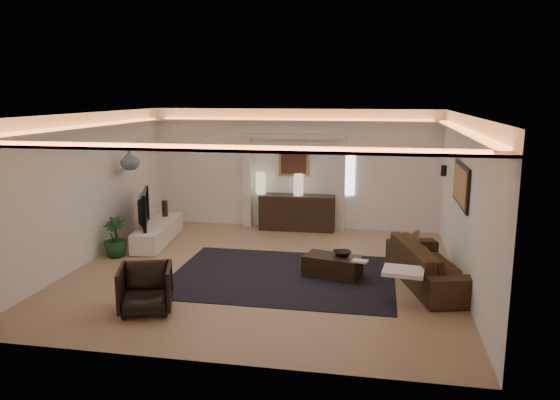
% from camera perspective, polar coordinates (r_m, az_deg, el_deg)
% --- Properties ---
extents(floor, '(7.00, 7.00, 0.00)m').
position_cam_1_polar(floor, '(10.12, -1.76, -7.58)').
color(floor, '#9A7F65').
rests_on(floor, ground).
extents(ceiling, '(7.00, 7.00, 0.00)m').
position_cam_1_polar(ceiling, '(9.58, -1.86, 9.07)').
color(ceiling, white).
rests_on(ceiling, ground).
extents(wall_back, '(7.00, 0.00, 7.00)m').
position_cam_1_polar(wall_back, '(13.14, 1.48, 3.31)').
color(wall_back, white).
rests_on(wall_back, ground).
extents(wall_front, '(7.00, 0.00, 7.00)m').
position_cam_1_polar(wall_front, '(6.46, -8.51, -5.16)').
color(wall_front, white).
rests_on(wall_front, ground).
extents(wall_left, '(0.00, 7.00, 7.00)m').
position_cam_1_polar(wall_left, '(11.03, -19.86, 1.11)').
color(wall_left, white).
rests_on(wall_left, ground).
extents(wall_right, '(0.00, 7.00, 7.00)m').
position_cam_1_polar(wall_right, '(9.63, 18.98, -0.22)').
color(wall_right, white).
rests_on(wall_right, ground).
extents(cove_soffit, '(7.00, 7.00, 0.04)m').
position_cam_1_polar(cove_soffit, '(9.60, -1.85, 7.40)').
color(cove_soffit, silver).
rests_on(cove_soffit, ceiling).
extents(daylight_slit, '(0.25, 0.03, 1.00)m').
position_cam_1_polar(daylight_slit, '(12.99, 7.36, 2.68)').
color(daylight_slit, white).
rests_on(daylight_slit, wall_back).
extents(area_rug, '(4.00, 3.00, 0.01)m').
position_cam_1_polar(area_rug, '(9.85, 0.29, -8.05)').
color(area_rug, black).
rests_on(area_rug, ground).
extents(pilaster_left, '(0.22, 0.20, 2.20)m').
position_cam_1_polar(pilaster_left, '(13.33, -3.49, 1.88)').
color(pilaster_left, silver).
rests_on(pilaster_left, ground).
extents(pilaster_right, '(0.22, 0.20, 2.20)m').
position_cam_1_polar(pilaster_right, '(12.96, 6.42, 1.57)').
color(pilaster_right, silver).
rests_on(pilaster_right, ground).
extents(alcove_header, '(2.52, 0.20, 0.12)m').
position_cam_1_polar(alcove_header, '(12.96, 1.42, 6.75)').
color(alcove_header, silver).
rests_on(alcove_header, wall_back).
extents(painting_frame, '(0.74, 0.04, 0.74)m').
position_cam_1_polar(painting_frame, '(13.08, 1.46, 4.16)').
color(painting_frame, tan).
rests_on(painting_frame, wall_back).
extents(painting_canvas, '(0.62, 0.02, 0.62)m').
position_cam_1_polar(painting_canvas, '(13.06, 1.44, 4.14)').
color(painting_canvas, '#4C2D1E').
rests_on(painting_canvas, wall_back).
extents(art_panel_frame, '(0.04, 1.64, 0.74)m').
position_cam_1_polar(art_panel_frame, '(9.88, 18.66, 1.55)').
color(art_panel_frame, black).
rests_on(art_panel_frame, wall_right).
extents(art_panel_gold, '(0.02, 1.50, 0.62)m').
position_cam_1_polar(art_panel_gold, '(9.87, 18.52, 1.55)').
color(art_panel_gold, tan).
rests_on(art_panel_gold, wall_right).
extents(wall_sconce, '(0.12, 0.12, 0.22)m').
position_cam_1_polar(wall_sconce, '(11.73, 16.98, 3.00)').
color(wall_sconce, black).
rests_on(wall_sconce, wall_right).
extents(wall_niche, '(0.10, 0.55, 0.04)m').
position_cam_1_polar(wall_niche, '(12.19, -16.37, 3.18)').
color(wall_niche, silver).
rests_on(wall_niche, wall_left).
extents(console, '(1.82, 0.59, 0.90)m').
position_cam_1_polar(console, '(13.07, 1.83, -1.42)').
color(console, black).
rests_on(console, ground).
extents(lamp_left, '(0.25, 0.25, 0.52)m').
position_cam_1_polar(lamp_left, '(13.10, -2.06, 1.68)').
color(lamp_left, beige).
rests_on(lamp_left, console).
extents(lamp_right, '(0.26, 0.26, 0.51)m').
position_cam_1_polar(lamp_right, '(12.93, 1.97, 1.56)').
color(lamp_right, beige).
rests_on(lamp_right, console).
extents(media_ledge, '(0.82, 2.29, 0.42)m').
position_cam_1_polar(media_ledge, '(12.28, -12.79, -3.37)').
color(media_ledge, white).
rests_on(media_ledge, ground).
extents(tv, '(1.33, 0.66, 0.78)m').
position_cam_1_polar(tv, '(11.98, -14.71, -0.79)').
color(tv, black).
rests_on(tv, media_ledge).
extents(figurine, '(0.16, 0.16, 0.37)m').
position_cam_1_polar(figurine, '(12.84, -12.11, -0.80)').
color(figurine, '#342217').
rests_on(figurine, media_ledge).
extents(ginger_jar, '(0.52, 0.52, 0.42)m').
position_cam_1_polar(ginger_jar, '(11.84, -15.64, 4.13)').
color(ginger_jar, '#3C4B5F').
rests_on(ginger_jar, wall_niche).
extents(plant, '(0.48, 0.48, 0.82)m').
position_cam_1_polar(plant, '(11.38, -17.08, -3.77)').
color(plant, '#173F19').
rests_on(plant, ground).
extents(sofa, '(2.61, 1.57, 0.71)m').
position_cam_1_polar(sofa, '(9.72, 15.85, -6.59)').
color(sofa, '#302211').
rests_on(sofa, ground).
extents(throw_blanket, '(0.68, 0.58, 0.07)m').
position_cam_1_polar(throw_blanket, '(8.62, 12.94, -7.39)').
color(throw_blanket, beige).
rests_on(throw_blanket, sofa).
extents(throw_pillow, '(0.26, 0.38, 0.37)m').
position_cam_1_polar(throw_pillow, '(10.46, 13.88, -4.12)').
color(throw_pillow, tan).
rests_on(throw_pillow, sofa).
extents(coffee_table, '(1.10, 0.79, 0.37)m').
position_cam_1_polar(coffee_table, '(9.82, 5.58, -6.95)').
color(coffee_table, black).
rests_on(coffee_table, ground).
extents(bowl, '(0.41, 0.41, 0.08)m').
position_cam_1_polar(bowl, '(9.79, 6.60, -5.53)').
color(bowl, black).
rests_on(bowl, coffee_table).
extents(magazine, '(0.31, 0.25, 0.03)m').
position_cam_1_polar(magazine, '(9.47, 8.48, -6.32)').
color(magazine, silver).
rests_on(magazine, coffee_table).
extents(armchair, '(0.99, 1.00, 0.72)m').
position_cam_1_polar(armchair, '(8.49, -14.07, -9.10)').
color(armchair, black).
rests_on(armchair, ground).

